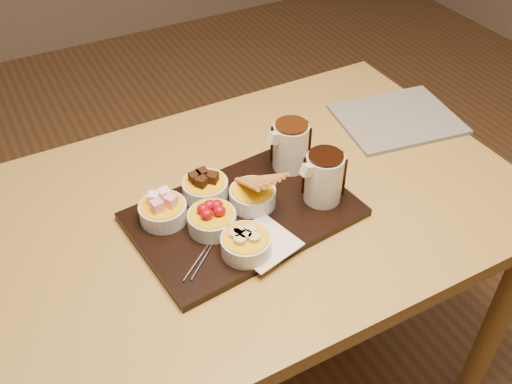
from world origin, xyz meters
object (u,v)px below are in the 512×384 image
pitcher_dark_chocolate (324,178)px  pitcher_milk_chocolate (291,147)px  dining_table (254,230)px  serving_board (244,214)px  bowl_strawberries (212,221)px  newspaper (397,119)px

pitcher_dark_chocolate → pitcher_milk_chocolate: (-0.00, 0.13, 0.00)m
dining_table → pitcher_dark_chocolate: 0.23m
serving_board → bowl_strawberries: size_ratio=4.60×
dining_table → pitcher_milk_chocolate: 0.21m
bowl_strawberries → pitcher_dark_chocolate: pitcher_dark_chocolate is taller
dining_table → newspaper: 0.50m
dining_table → serving_board: size_ratio=2.61×
dining_table → bowl_strawberries: size_ratio=12.00×
pitcher_milk_chocolate → newspaper: bearing=2.2°
dining_table → serving_board: serving_board is taller
bowl_strawberries → newspaper: 0.63m
dining_table → pitcher_dark_chocolate: pitcher_dark_chocolate is taller
pitcher_milk_chocolate → serving_board: bearing=-158.2°
pitcher_dark_chocolate → dining_table: bearing=138.5°
pitcher_dark_chocolate → newspaper: bearing=21.0°
pitcher_dark_chocolate → bowl_strawberries: bearing=167.3°
serving_board → pitcher_milk_chocolate: 0.20m
pitcher_dark_chocolate → newspaper: 0.41m
newspaper → pitcher_milk_chocolate: bearing=-162.6°
pitcher_dark_chocolate → pitcher_milk_chocolate: bearing=85.6°
serving_board → bowl_strawberries: bowl_strawberries is taller
pitcher_dark_chocolate → serving_board: bearing=160.0°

